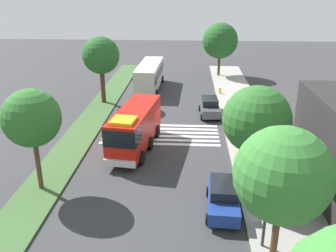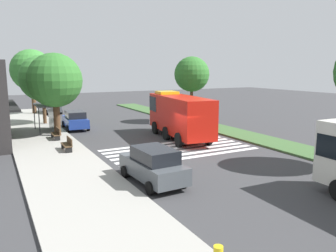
{
  "view_description": "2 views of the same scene",
  "coord_description": "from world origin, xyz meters",
  "px_view_note": "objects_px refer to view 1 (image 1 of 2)",
  "views": [
    {
      "loc": [
        31.05,
        2.44,
        13.08
      ],
      "look_at": [
        1.59,
        0.73,
        1.53
      ],
      "focal_mm": 39.1,
      "sensor_mm": 36.0,
      "label": 1
    },
    {
      "loc": [
        -20.54,
        11.72,
        5.77
      ],
      "look_at": [
        0.1,
        0.74,
        1.74
      ],
      "focal_mm": 35.75,
      "sensor_mm": 36.0,
      "label": 2
    }
  ],
  "objects_px": {
    "bus_stop_shelter": "(265,179)",
    "median_tree_west": "(31,118)",
    "transit_bus": "(150,74)",
    "sidewalk_tree_center": "(283,175)",
    "median_tree_far_west": "(101,56)",
    "bench_near_shelter": "(253,167)",
    "parked_car_west": "(210,107)",
    "fire_truck": "(134,127)",
    "sidewalk_tree_far_west": "(220,41)",
    "bench_west_of_shelter": "(245,143)",
    "fire_hydrant": "(220,91)",
    "parked_car_mid": "(223,197)",
    "sidewalk_tree_west": "(257,120)",
    "street_lamp": "(269,187)"
  },
  "relations": [
    {
      "from": "bench_near_shelter",
      "to": "bus_stop_shelter",
      "type": "bearing_deg",
      "value": -0.26
    },
    {
      "from": "parked_car_west",
      "to": "bus_stop_shelter",
      "type": "bearing_deg",
      "value": 6.07
    },
    {
      "from": "sidewalk_tree_center",
      "to": "median_tree_far_west",
      "type": "height_order",
      "value": "median_tree_far_west"
    },
    {
      "from": "bench_near_shelter",
      "to": "median_tree_far_west",
      "type": "height_order",
      "value": "median_tree_far_west"
    },
    {
      "from": "transit_bus",
      "to": "fire_hydrant",
      "type": "bearing_deg",
      "value": -99.83
    },
    {
      "from": "parked_car_mid",
      "to": "sidewalk_tree_center",
      "type": "xyz_separation_m",
      "value": [
        4.16,
        2.2,
        3.87
      ]
    },
    {
      "from": "bus_stop_shelter",
      "to": "median_tree_far_west",
      "type": "relative_size",
      "value": 0.46
    },
    {
      "from": "median_tree_far_west",
      "to": "median_tree_west",
      "type": "height_order",
      "value": "median_tree_far_west"
    },
    {
      "from": "transit_bus",
      "to": "bench_west_of_shelter",
      "type": "xyz_separation_m",
      "value": [
        18.14,
        9.92,
        -1.43
      ]
    },
    {
      "from": "median_tree_west",
      "to": "parked_car_west",
      "type": "bearing_deg",
      "value": 142.47
    },
    {
      "from": "parked_car_mid",
      "to": "bus_stop_shelter",
      "type": "xyz_separation_m",
      "value": [
        -0.59,
        2.54,
        0.99
      ]
    },
    {
      "from": "bench_west_of_shelter",
      "to": "street_lamp",
      "type": "bearing_deg",
      "value": -3.53
    },
    {
      "from": "bench_near_shelter",
      "to": "fire_hydrant",
      "type": "relative_size",
      "value": 2.29
    },
    {
      "from": "parked_car_west",
      "to": "fire_hydrant",
      "type": "bearing_deg",
      "value": 165.15
    },
    {
      "from": "street_lamp",
      "to": "fire_hydrant",
      "type": "bearing_deg",
      "value": -179.8
    },
    {
      "from": "bench_near_shelter",
      "to": "median_tree_far_west",
      "type": "xyz_separation_m",
      "value": [
        -16.27,
        -14.66,
        4.95
      ]
    },
    {
      "from": "bus_stop_shelter",
      "to": "median_tree_west",
      "type": "xyz_separation_m",
      "value": [
        -1.06,
        -14.64,
        3.26
      ]
    },
    {
      "from": "bus_stop_shelter",
      "to": "bench_west_of_shelter",
      "type": "relative_size",
      "value": 2.19
    },
    {
      "from": "transit_bus",
      "to": "median_tree_west",
      "type": "relative_size",
      "value": 1.49
    },
    {
      "from": "bench_west_of_shelter",
      "to": "parked_car_west",
      "type": "bearing_deg",
      "value": -163.12
    },
    {
      "from": "sidewalk_tree_far_west",
      "to": "transit_bus",
      "type": "bearing_deg",
      "value": -49.87
    },
    {
      "from": "parked_car_mid",
      "to": "bus_stop_shelter",
      "type": "relative_size",
      "value": 1.34
    },
    {
      "from": "street_lamp",
      "to": "median_tree_west",
      "type": "distance_m",
      "value": 14.87
    },
    {
      "from": "fire_truck",
      "to": "street_lamp",
      "type": "relative_size",
      "value": 1.51
    },
    {
      "from": "bus_stop_shelter",
      "to": "sidewalk_tree_far_west",
      "type": "bearing_deg",
      "value": -179.43
    },
    {
      "from": "sidewalk_tree_west",
      "to": "transit_bus",
      "type": "bearing_deg",
      "value": -158.25
    },
    {
      "from": "sidewalk_tree_center",
      "to": "median_tree_far_west",
      "type": "xyz_separation_m",
      "value": [
        -25.02,
        -14.3,
        0.77
      ]
    },
    {
      "from": "bench_west_of_shelter",
      "to": "median_tree_west",
      "type": "xyz_separation_m",
      "value": [
        7.29,
        -14.66,
        4.56
      ]
    },
    {
      "from": "fire_truck",
      "to": "bus_stop_shelter",
      "type": "bearing_deg",
      "value": 57.68
    },
    {
      "from": "street_lamp",
      "to": "fire_hydrant",
      "type": "relative_size",
      "value": 8.66
    },
    {
      "from": "transit_bus",
      "to": "sidewalk_tree_far_west",
      "type": "bearing_deg",
      "value": -48.02
    },
    {
      "from": "transit_bus",
      "to": "median_tree_west",
      "type": "xyz_separation_m",
      "value": [
        25.43,
        -4.74,
        3.12
      ]
    },
    {
      "from": "bench_west_of_shelter",
      "to": "sidewalk_tree_west",
      "type": "height_order",
      "value": "sidewalk_tree_west"
    },
    {
      "from": "street_lamp",
      "to": "sidewalk_tree_far_west",
      "type": "xyz_separation_m",
      "value": [
        -38.57,
        0.4,
        1.52
      ]
    },
    {
      "from": "transit_bus",
      "to": "sidewalk_tree_center",
      "type": "relative_size",
      "value": 1.48
    },
    {
      "from": "bench_west_of_shelter",
      "to": "median_tree_far_west",
      "type": "distance_m",
      "value": 19.54
    },
    {
      "from": "fire_truck",
      "to": "parked_car_mid",
      "type": "distance_m",
      "value": 10.69
    },
    {
      "from": "fire_hydrant",
      "to": "bench_west_of_shelter",
      "type": "bearing_deg",
      "value": 3.04
    },
    {
      "from": "parked_car_west",
      "to": "transit_bus",
      "type": "xyz_separation_m",
      "value": [
        -9.68,
        -7.35,
        1.09
      ]
    },
    {
      "from": "street_lamp",
      "to": "sidewalk_tree_far_west",
      "type": "height_order",
      "value": "sidewalk_tree_far_west"
    },
    {
      "from": "bench_near_shelter",
      "to": "median_tree_west",
      "type": "xyz_separation_m",
      "value": [
        2.94,
        -14.66,
        4.56
      ]
    },
    {
      "from": "transit_bus",
      "to": "bus_stop_shelter",
      "type": "height_order",
      "value": "transit_bus"
    },
    {
      "from": "bus_stop_shelter",
      "to": "street_lamp",
      "type": "relative_size",
      "value": 0.58
    },
    {
      "from": "parked_car_west",
      "to": "fire_hydrant",
      "type": "height_order",
      "value": "parked_car_west"
    },
    {
      "from": "bench_west_of_shelter",
      "to": "sidewalk_tree_center",
      "type": "bearing_deg",
      "value": -1.59
    },
    {
      "from": "fire_truck",
      "to": "sidewalk_tree_far_west",
      "type": "height_order",
      "value": "sidewalk_tree_far_west"
    },
    {
      "from": "bus_stop_shelter",
      "to": "sidewalk_tree_center",
      "type": "relative_size",
      "value": 0.5
    },
    {
      "from": "median_tree_far_west",
      "to": "median_tree_west",
      "type": "xyz_separation_m",
      "value": [
        19.22,
        0.0,
        -0.4
      ]
    },
    {
      "from": "bench_near_shelter",
      "to": "sidewalk_tree_west",
      "type": "relative_size",
      "value": 0.23
    },
    {
      "from": "bench_near_shelter",
      "to": "parked_car_west",
      "type": "bearing_deg",
      "value": -168.67
    }
  ]
}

